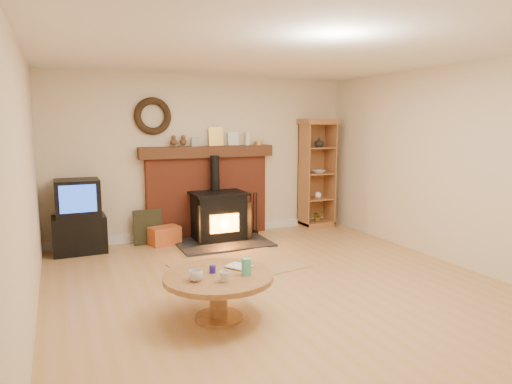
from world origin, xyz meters
name	(u,v)px	position (x,y,z in m)	size (l,w,h in m)	color
ground	(281,289)	(0.00, 0.00, 0.00)	(5.50, 5.50, 0.00)	#B08549
room_shell	(277,135)	(-0.02, 0.09, 1.72)	(5.02, 5.52, 2.61)	beige
chimney_breast	(208,188)	(0.00, 2.67, 0.80)	(2.20, 0.22, 1.78)	brown
wood_stove	(219,217)	(0.05, 2.28, 0.38)	(1.40, 1.00, 1.34)	black
area_rug	(239,265)	(-0.13, 0.96, 0.01)	(1.60, 1.10, 0.01)	brown
tv_unit	(79,218)	(-2.00, 2.47, 0.51)	(0.73, 0.52, 1.06)	black
curio_cabinet	(316,173)	(1.98, 2.55, 0.96)	(0.62, 0.44, 1.92)	#965D31
firelog_box	(165,236)	(-0.79, 2.40, 0.14)	(0.45, 0.28, 0.28)	#C6910E
leaning_painting	(148,227)	(-1.01, 2.55, 0.27)	(0.44, 0.03, 0.53)	black
fire_tools	(254,226)	(0.74, 2.50, 0.13)	(0.16, 0.16, 0.70)	black
coffee_table	(218,283)	(-0.90, -0.48, 0.36)	(1.04, 1.04, 0.60)	brown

